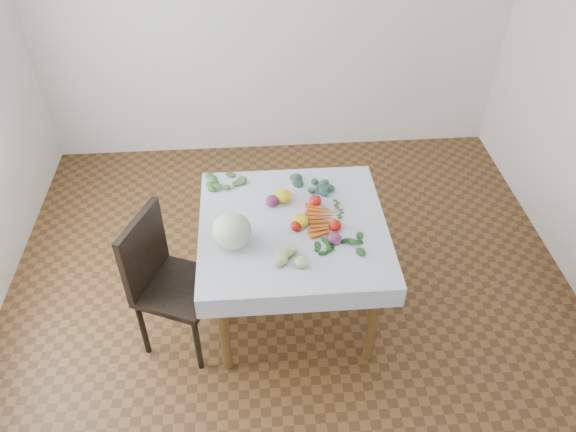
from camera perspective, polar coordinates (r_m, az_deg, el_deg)
name	(u,v)px	position (r m, az deg, el deg)	size (l,w,h in m)	color
ground	(292,306)	(3.91, 0.44, -9.18)	(4.00, 4.00, 0.00)	brown
back_wall	(273,4)	(4.81, -1.58, 20.71)	(4.00, 0.04, 2.70)	white
table	(293,237)	(3.44, 0.49, -2.15)	(1.00, 1.00, 0.75)	brown
tablecloth	(293,225)	(3.37, 0.50, -0.91)	(1.12, 1.12, 0.01)	silver
chair	(164,275)	(3.44, -12.50, -5.88)	(0.57, 0.57, 0.96)	black
cabbage	(232,231)	(3.19, -5.72, -1.51)	(0.23, 0.23, 0.20)	silver
tomato_a	(283,197)	(3.53, -0.46, 1.95)	(0.07, 0.07, 0.06)	red
tomato_b	(315,201)	(3.49, 2.79, 1.54)	(0.08, 0.08, 0.07)	red
tomato_c	(296,226)	(3.32, 0.82, -1.03)	(0.07, 0.07, 0.06)	red
tomato_d	(335,225)	(3.33, 4.82, -0.95)	(0.08, 0.08, 0.07)	red
heirloom_back	(283,195)	(3.52, -0.53, 2.10)	(0.12, 0.12, 0.08)	yellow
heirloom_front	(300,220)	(3.34, 1.20, -0.46)	(0.11, 0.11, 0.07)	yellow
onion_a	(272,201)	(3.49, -1.61, 1.53)	(0.09, 0.09, 0.07)	#5B1A40
onion_b	(335,238)	(3.24, 4.75, -2.25)	(0.08, 0.08, 0.07)	#5B1A40
tomatillo_cluster	(289,257)	(3.13, 0.15, -4.18)	(0.19, 0.12, 0.05)	#BFDD7F
carrot_bunch	(325,220)	(3.39, 3.73, -0.41)	(0.21, 0.32, 0.03)	orange
kale_bunch	(310,186)	(3.63, 2.30, 3.02)	(0.25, 0.24, 0.04)	#365847
basil_bunch	(338,240)	(3.27, 5.12, -2.48)	(0.29, 0.20, 0.01)	#1C5A1C
dill_bunch	(225,183)	(3.69, -6.43, 3.38)	(0.21, 0.20, 0.02)	#407234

